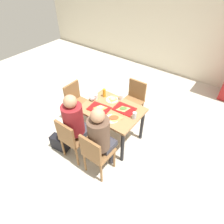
# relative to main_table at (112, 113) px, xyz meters

# --- Properties ---
(ground_plane) EXTENTS (10.00, 10.00, 0.02)m
(ground_plane) POSITION_rel_main_table_xyz_m (0.00, 0.00, -0.63)
(ground_plane) COLOR beige
(back_wall) EXTENTS (10.00, 0.10, 2.80)m
(back_wall) POSITION_rel_main_table_xyz_m (0.00, 3.20, 0.78)
(back_wall) COLOR beige
(back_wall) RESTS_ON ground_plane
(main_table) EXTENTS (1.03, 0.76, 0.73)m
(main_table) POSITION_rel_main_table_xyz_m (0.00, 0.00, 0.00)
(main_table) COLOR #9E7247
(main_table) RESTS_ON ground_plane
(chair_near_left) EXTENTS (0.40, 0.40, 0.86)m
(chair_near_left) POSITION_rel_main_table_xyz_m (-0.26, -0.76, -0.11)
(chair_near_left) COLOR olive
(chair_near_left) RESTS_ON ground_plane
(chair_near_right) EXTENTS (0.40, 0.40, 0.86)m
(chair_near_right) POSITION_rel_main_table_xyz_m (0.26, -0.76, -0.11)
(chair_near_right) COLOR olive
(chair_near_right) RESTS_ON ground_plane
(chair_far_side) EXTENTS (0.40, 0.40, 0.86)m
(chair_far_side) POSITION_rel_main_table_xyz_m (0.00, 0.76, -0.11)
(chair_far_side) COLOR olive
(chair_far_side) RESTS_ON ground_plane
(chair_left_end) EXTENTS (0.40, 0.40, 0.86)m
(chair_left_end) POSITION_rel_main_table_xyz_m (-0.90, 0.00, -0.11)
(chair_left_end) COLOR olive
(chair_left_end) RESTS_ON ground_plane
(person_in_red) EXTENTS (0.32, 0.42, 1.27)m
(person_in_red) POSITION_rel_main_table_xyz_m (-0.26, -0.62, 0.14)
(person_in_red) COLOR #383842
(person_in_red) RESTS_ON ground_plane
(person_in_brown_jacket) EXTENTS (0.32, 0.42, 1.27)m
(person_in_brown_jacket) POSITION_rel_main_table_xyz_m (0.26, -0.62, 0.14)
(person_in_brown_jacket) COLOR #383842
(person_in_brown_jacket) RESTS_ON ground_plane
(tray_red_near) EXTENTS (0.38, 0.30, 0.02)m
(tray_red_near) POSITION_rel_main_table_xyz_m (-0.18, -0.13, 0.12)
(tray_red_near) COLOR #B21414
(tray_red_near) RESTS_ON main_table
(tray_red_far) EXTENTS (0.37, 0.27, 0.02)m
(tray_red_far) POSITION_rel_main_table_xyz_m (0.18, 0.11, 0.12)
(tray_red_far) COLOR #B21414
(tray_red_far) RESTS_ON main_table
(paper_plate_center) EXTENTS (0.22, 0.22, 0.01)m
(paper_plate_center) POSITION_rel_main_table_xyz_m (-0.15, 0.21, 0.11)
(paper_plate_center) COLOR white
(paper_plate_center) RESTS_ON main_table
(paper_plate_near_edge) EXTENTS (0.22, 0.22, 0.01)m
(paper_plate_near_edge) POSITION_rel_main_table_xyz_m (0.15, -0.21, 0.11)
(paper_plate_near_edge) COLOR white
(paper_plate_near_edge) RESTS_ON main_table
(pizza_slice_a) EXTENTS (0.23, 0.22, 0.02)m
(pizza_slice_a) POSITION_rel_main_table_xyz_m (-0.17, -0.12, 0.13)
(pizza_slice_a) COLOR #C68C47
(pizza_slice_a) RESTS_ON tray_red_near
(pizza_slice_b) EXTENTS (0.22, 0.22, 0.02)m
(pizza_slice_b) POSITION_rel_main_table_xyz_m (0.17, 0.10, 0.13)
(pizza_slice_b) COLOR #DBAD60
(pizza_slice_b) RESTS_ON tray_red_far
(pizza_slice_c) EXTENTS (0.19, 0.21, 0.02)m
(pizza_slice_c) POSITION_rel_main_table_xyz_m (-0.15, 0.23, 0.12)
(pizza_slice_c) COLOR tan
(pizza_slice_c) RESTS_ON paper_plate_center
(pizza_slice_d) EXTENTS (0.27, 0.26, 0.02)m
(pizza_slice_d) POSITION_rel_main_table_xyz_m (0.17, -0.18, 0.12)
(pizza_slice_d) COLOR tan
(pizza_slice_d) RESTS_ON paper_plate_near_edge
(plastic_cup_a) EXTENTS (0.07, 0.07, 0.10)m
(plastic_cup_a) POSITION_rel_main_table_xyz_m (-0.03, 0.32, 0.16)
(plastic_cup_a) COLOR white
(plastic_cup_a) RESTS_ON main_table
(plastic_cup_b) EXTENTS (0.07, 0.07, 0.10)m
(plastic_cup_b) POSITION_rel_main_table_xyz_m (0.03, -0.32, 0.16)
(plastic_cup_b) COLOR white
(plastic_cup_b) RESTS_ON main_table
(plastic_cup_c) EXTENTS (0.07, 0.07, 0.10)m
(plastic_cup_c) POSITION_rel_main_table_xyz_m (-0.41, 0.06, 0.16)
(plastic_cup_c) COLOR white
(plastic_cup_c) RESTS_ON main_table
(soda_can) EXTENTS (0.07, 0.07, 0.12)m
(soda_can) POSITION_rel_main_table_xyz_m (0.44, 0.02, 0.17)
(soda_can) COLOR #B7BCC6
(soda_can) RESTS_ON main_table
(condiment_bottle) EXTENTS (0.06, 0.06, 0.16)m
(condiment_bottle) POSITION_rel_main_table_xyz_m (-0.33, 0.21, 0.19)
(condiment_bottle) COLOR orange
(condiment_bottle) RESTS_ON main_table
(foil_bundle) EXTENTS (0.10, 0.10, 0.10)m
(foil_bundle) POSITION_rel_main_table_xyz_m (-0.44, -0.02, 0.16)
(foil_bundle) COLOR silver
(foil_bundle) RESTS_ON main_table
(handbag) EXTENTS (0.34, 0.21, 0.28)m
(handbag) POSITION_rel_main_table_xyz_m (-0.61, -0.78, -0.48)
(handbag) COLOR black
(handbag) RESTS_ON ground_plane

